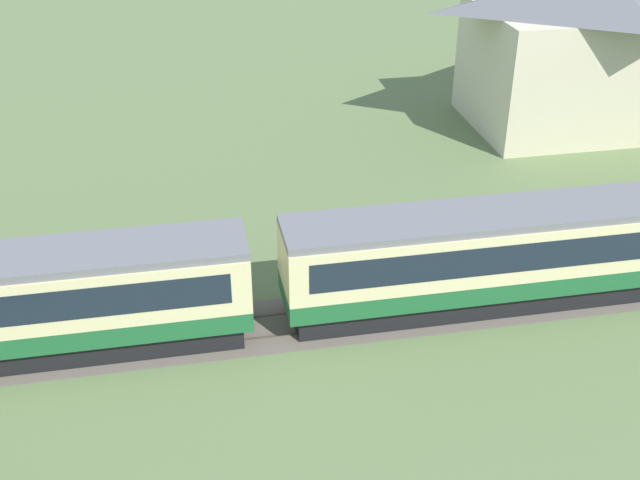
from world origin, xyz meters
The scene contains 3 objects.
passenger_train centered at (-16.38, 0.39, 2.31)m, with size 97.31×3.00×4.16m.
railway_track centered at (-23.08, 0.39, 0.01)m, with size 153.70×3.60×0.04m.
station_house_grey_roof centered at (-4.41, 18.12, 4.74)m, with size 14.92×9.57×9.22m.
Camera 1 is at (-29.31, -24.93, 18.43)m, focal length 45.00 mm.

